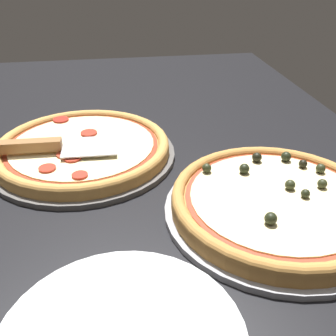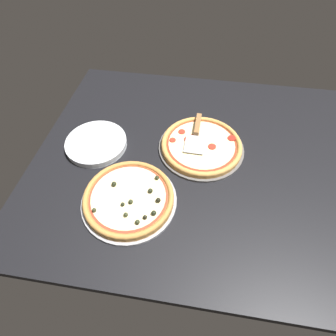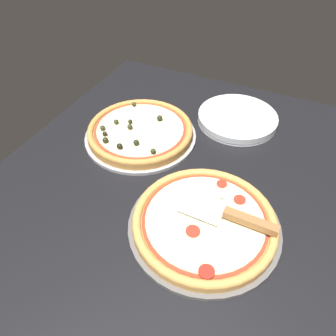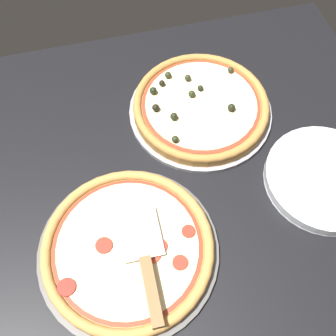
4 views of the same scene
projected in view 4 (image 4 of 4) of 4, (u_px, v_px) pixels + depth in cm
name	position (u px, v px, depth cm)	size (l,w,h in cm)	color
ground_plane	(110.00, 238.00, 82.34)	(143.97, 114.09, 3.60)	black
pizza_pan_front	(129.00, 250.00, 78.64)	(36.25, 36.25, 1.00)	#565451
pizza_front	(128.00, 247.00, 77.08)	(34.08, 34.08, 2.63)	#C68E47
pizza_pan_back	(200.00, 111.00, 96.13)	(34.73, 34.73, 1.00)	#939399
pizza_back	(201.00, 105.00, 94.30)	(32.64, 32.64, 4.27)	#B77F3D
serving_spatula	(148.00, 275.00, 72.27)	(8.37, 22.97, 2.00)	#B7B7BC
plate_stack	(324.00, 178.00, 85.77)	(25.94, 25.94, 2.80)	silver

